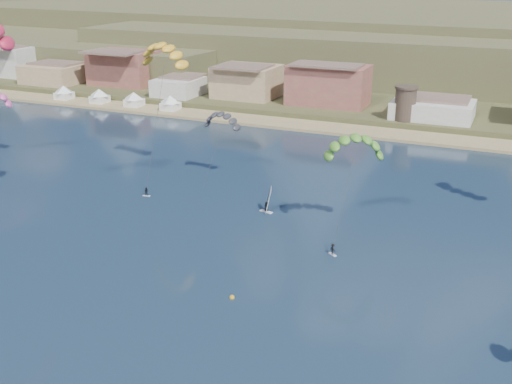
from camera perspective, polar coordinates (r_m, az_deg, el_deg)
beach at (r=152.38m, az=11.18°, el=5.47°), size 2200.00×12.00×0.90m
land at (r=600.33m, az=21.25°, el=15.41°), size 2200.00×900.00×4.00m
foothills at (r=272.50m, az=22.15°, el=12.76°), size 940.00×210.00×18.00m
town at (r=177.75m, az=-0.31°, el=10.52°), size 400.00×24.00×12.00m
watchtower at (r=157.74m, az=13.77°, el=8.07°), size 5.82×5.82×8.60m
beach_tents at (r=182.82m, az=-12.98°, el=8.92°), size 43.40×6.40×5.00m
kitesurfer_yellow at (r=115.67m, az=-8.62°, el=12.85°), size 11.15×15.53×27.15m
kitesurfer_green at (r=90.15m, az=9.18°, el=4.48°), size 9.81×12.69×16.95m
distant_kite_dark at (r=114.53m, az=-3.21°, el=6.97°), size 7.66×5.59×14.91m
windsurfer at (r=101.07m, az=1.05°, el=-1.18°), size 2.43×2.67×4.16m
buoy at (r=76.34m, az=-2.25°, el=-9.81°), size 0.64×0.64×0.64m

